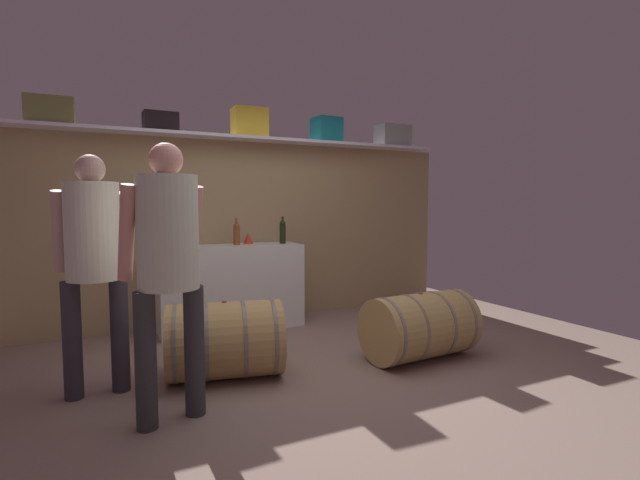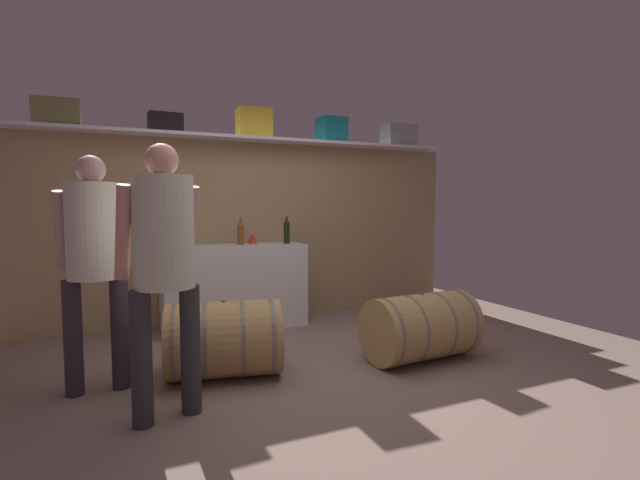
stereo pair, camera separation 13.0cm
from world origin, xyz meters
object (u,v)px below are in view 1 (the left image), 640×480
object	(u,v)px
toolcase_teal	(326,130)
wine_barrel_far	(225,340)
work_cabinet	(230,287)
wine_barrel_near	(420,326)
visitor_tasting	(93,249)
toolcase_grey	(393,136)
winemaker_pouring	(168,253)
wine_bottle_dark	(283,231)
toolcase_olive	(50,111)
wine_bottle_amber	(237,233)
wine_glass	(166,237)
toolcase_black	(161,122)
red_funnel	(248,238)
toolcase_yellow	(249,123)

from	to	relation	value
toolcase_teal	wine_barrel_far	bearing A→B (deg)	-141.08
work_cabinet	wine_barrel_near	world-z (taller)	work_cabinet
work_cabinet	visitor_tasting	world-z (taller)	visitor_tasting
toolcase_grey	visitor_tasting	xyz separation A→B (m)	(-3.55, -1.49, -1.18)
wine_barrel_near	winemaker_pouring	distance (m)	2.28
toolcase_teal	wine_bottle_dark	bearing A→B (deg)	-166.68
toolcase_olive	work_cabinet	xyz separation A→B (m)	(1.64, -0.18, -1.76)
work_cabinet	wine_bottle_amber	size ratio (longest dim) A/B	5.18
toolcase_grey	work_cabinet	world-z (taller)	toolcase_grey
wine_glass	visitor_tasting	size ratio (longest dim) A/B	0.08
toolcase_black	wine_barrel_far	bearing A→B (deg)	-85.02
toolcase_teal	winemaker_pouring	bearing A→B (deg)	-139.61
toolcase_teal	visitor_tasting	distance (m)	3.21
wine_bottle_dark	red_funnel	size ratio (longest dim) A/B	2.46
toolcase_teal	toolcase_grey	xyz separation A→B (m)	(0.96, 0.00, -0.01)
toolcase_yellow	toolcase_grey	size ratio (longest dim) A/B	0.88
toolcase_grey	winemaker_pouring	xyz separation A→B (m)	(-3.15, -2.15, -1.17)
wine_glass	toolcase_teal	bearing A→B (deg)	0.03
wine_barrel_near	visitor_tasting	world-z (taller)	visitor_tasting
toolcase_yellow	wine_bottle_dark	distance (m)	1.26
wine_bottle_amber	wine_glass	xyz separation A→B (m)	(-0.71, 0.13, -0.03)
winemaker_pouring	visitor_tasting	bearing A→B (deg)	108.24
toolcase_olive	winemaker_pouring	distance (m)	2.54
visitor_tasting	toolcase_olive	bearing A→B (deg)	99.92
red_funnel	winemaker_pouring	distance (m)	2.41
toolcase_teal	toolcase_grey	world-z (taller)	toolcase_teal
work_cabinet	visitor_tasting	xyz separation A→B (m)	(-1.33, -1.31, 0.58)
work_cabinet	winemaker_pouring	xyz separation A→B (m)	(-0.93, -1.97, 0.60)
wine_bottle_dark	toolcase_olive	bearing A→B (deg)	174.70
toolcase_olive	wine_bottle_dark	size ratio (longest dim) A/B	1.35
wine_glass	wine_barrel_far	distance (m)	1.74
wine_bottle_amber	winemaker_pouring	bearing A→B (deg)	-116.78
wine_glass	wine_barrel_near	size ratio (longest dim) A/B	0.15
toolcase_grey	wine_bottle_dark	world-z (taller)	toolcase_grey
toolcase_yellow	toolcase_teal	bearing A→B (deg)	3.39
wine_bottle_dark	winemaker_pouring	size ratio (longest dim) A/B	0.18
wine_bottle_dark	wine_barrel_near	size ratio (longest dim) A/B	0.31
wine_glass	red_funnel	bearing A→B (deg)	-3.15
wine_barrel_far	toolcase_teal	bearing A→B (deg)	55.30
red_funnel	visitor_tasting	xyz separation A→B (m)	(-1.58, -1.44, 0.07)
visitor_tasting	wine_barrel_far	bearing A→B (deg)	-7.59
visitor_tasting	wine_glass	bearing A→B (deg)	62.98
toolcase_grey	visitor_tasting	distance (m)	4.03
toolcase_grey	work_cabinet	bearing A→B (deg)	-174.31
toolcase_teal	work_cabinet	world-z (taller)	toolcase_teal
wine_glass	wine_barrel_near	bearing A→B (deg)	-45.96
toolcase_yellow	toolcase_grey	distance (m)	1.93
wine_bottle_amber	red_funnel	size ratio (longest dim) A/B	2.38
wine_bottle_dark	wine_barrel_near	distance (m)	1.94
winemaker_pouring	wine_bottle_dark	bearing A→B (deg)	38.64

